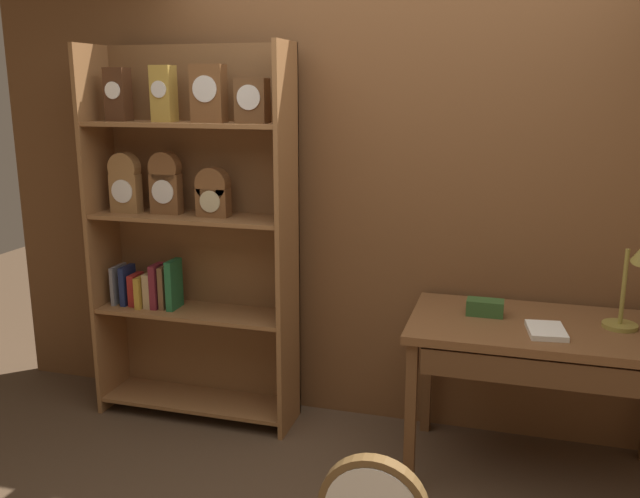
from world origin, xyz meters
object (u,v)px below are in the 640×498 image
bookshelf (189,227)px  workbench (541,344)px  desk_lamp (636,276)px  open_repair_manual (546,331)px  toolbox_small (485,307)px

bookshelf → workbench: bearing=-5.5°
desk_lamp → open_repair_manual: desk_lamp is taller
bookshelf → desk_lamp: size_ratio=4.81×
desk_lamp → open_repair_manual: (-0.37, -0.14, -0.25)m
toolbox_small → bookshelf: bearing=176.6°
bookshelf → desk_lamp: (2.27, -0.14, -0.07)m
workbench → toolbox_small: (-0.27, 0.09, 0.13)m
bookshelf → open_repair_manual: bearing=-8.4°
desk_lamp → bookshelf: bearing=176.4°
toolbox_small → open_repair_manual: bearing=-33.4°
bookshelf → toolbox_small: bearing=-3.4°
bookshelf → desk_lamp: 2.27m
workbench → toolbox_small: size_ratio=6.96×
desk_lamp → toolbox_small: 0.68m
desk_lamp → toolbox_small: desk_lamp is taller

